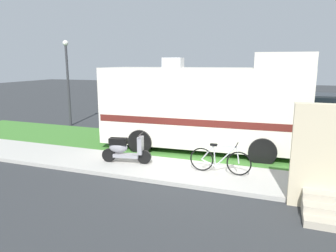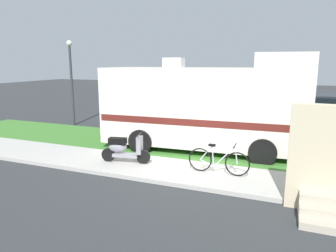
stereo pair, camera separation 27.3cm
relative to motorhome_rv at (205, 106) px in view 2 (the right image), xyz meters
name	(u,v)px [view 2 (the right image)]	position (x,y,z in m)	size (l,w,h in m)	color
ground_plane	(193,162)	(0.02, -1.48, -1.71)	(80.00, 80.00, 0.00)	#2D3033
sidewalk	(181,172)	(0.02, -2.68, -1.65)	(24.00, 2.00, 0.12)	#ADAAA3
grass_strip	(204,149)	(0.02, 0.02, -1.67)	(24.00, 3.40, 0.08)	#3D752D
motorhome_rv	(205,106)	(0.00, 0.00, 0.00)	(7.39, 2.78, 3.59)	silver
scooter	(124,148)	(-1.94, -2.65, -1.13)	(1.61, 0.58, 0.97)	black
bicycle	(218,161)	(1.10, -2.55, -1.20)	(1.79, 0.52, 0.91)	black
bottle_green	(316,179)	(3.68, -2.30, -1.46)	(0.06, 0.06, 0.29)	navy
street_lamp_post	(71,75)	(-7.67, 2.12, 0.93)	(0.28, 0.28, 4.37)	#333338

